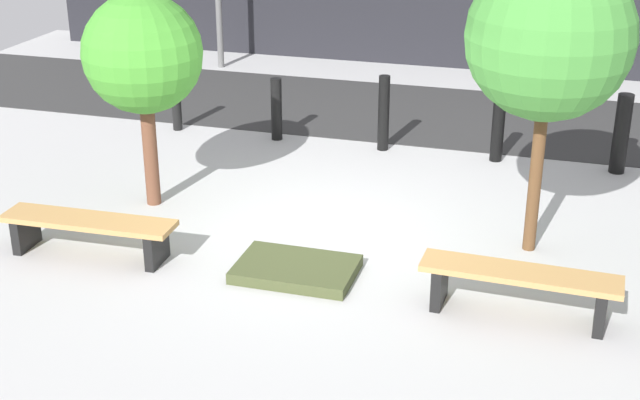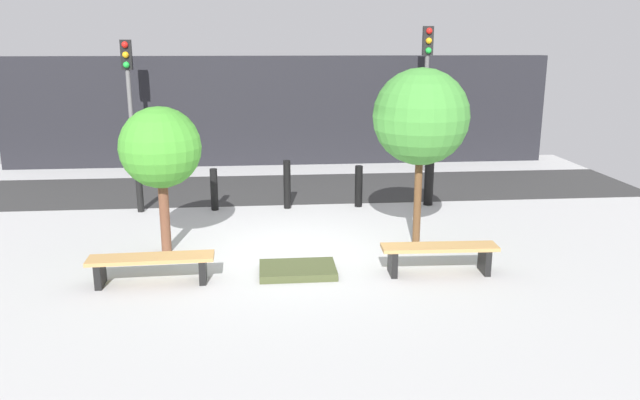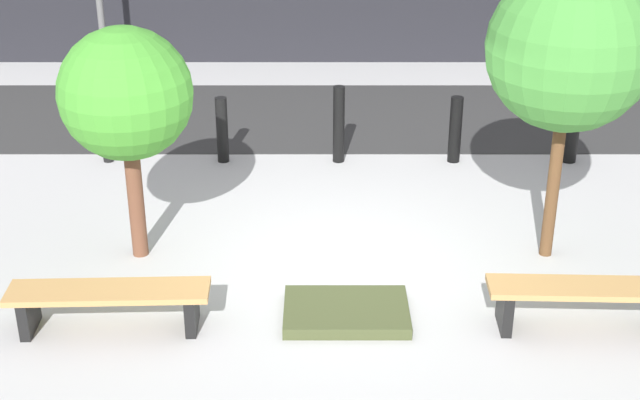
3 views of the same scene
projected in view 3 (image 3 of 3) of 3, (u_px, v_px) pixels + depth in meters
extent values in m
plane|color=#AFAFAF|center=(343.00, 269.00, 9.71)|extent=(18.00, 18.00, 0.00)
cube|color=#313131|center=(335.00, 116.00, 14.21)|extent=(18.00, 3.24, 0.01)
cube|color=black|center=(28.00, 313.00, 8.53)|extent=(0.11, 0.44, 0.38)
cube|color=black|center=(191.00, 310.00, 8.58)|extent=(0.11, 0.44, 0.38)
cube|color=#B2844C|center=(108.00, 292.00, 8.47)|extent=(1.93, 0.50, 0.06)
cube|color=black|center=(504.00, 308.00, 8.58)|extent=(0.11, 0.42, 0.42)
cube|color=#B2844C|center=(586.00, 288.00, 8.45)|extent=(1.88, 0.47, 0.06)
cube|color=#414828|center=(346.00, 312.00, 8.80)|extent=(1.23, 0.83, 0.12)
cylinder|color=brown|center=(134.00, 193.00, 9.70)|extent=(0.18, 0.18, 1.50)
sphere|color=#42942E|center=(125.00, 94.00, 9.23)|extent=(1.41, 1.41, 1.41)
cylinder|color=brown|center=(553.00, 177.00, 9.62)|extent=(0.14, 0.14, 1.89)
sphere|color=#418A37|center=(569.00, 49.00, 9.03)|extent=(1.71, 1.71, 1.71)
cylinder|color=black|center=(105.00, 129.00, 12.31)|extent=(0.15, 0.15, 0.96)
cylinder|color=black|center=(221.00, 130.00, 12.32)|extent=(0.16, 0.16, 0.93)
cylinder|color=black|center=(338.00, 124.00, 12.29)|extent=(0.16, 0.16, 1.09)
cylinder|color=black|center=(455.00, 130.00, 12.32)|extent=(0.17, 0.17, 0.94)
cylinder|color=black|center=(572.00, 125.00, 12.29)|extent=(0.21, 0.21, 1.09)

